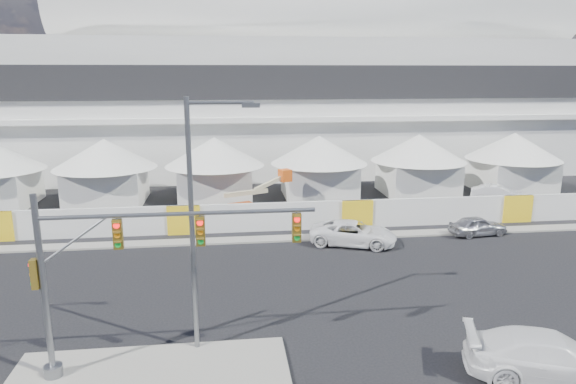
{
  "coord_description": "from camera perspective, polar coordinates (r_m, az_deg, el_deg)",
  "views": [
    {
      "loc": [
        -3.1,
        -19.48,
        10.71
      ],
      "look_at": [
        0.55,
        10.0,
        3.78
      ],
      "focal_mm": 32.0,
      "sensor_mm": 36.0,
      "label": 1
    }
  ],
  "objects": [
    {
      "name": "ground",
      "position": [
        22.45,
        1.81,
        -15.38
      ],
      "size": [
        160.0,
        160.0,
        0.0
      ],
      "primitive_type": "plane",
      "color": "black",
      "rests_on": "ground"
    },
    {
      "name": "median_island",
      "position": [
        19.83,
        -15.24,
        -19.82
      ],
      "size": [
        10.0,
        5.0,
        0.15
      ],
      "primitive_type": "cube",
      "color": "gray",
      "rests_on": "ground"
    },
    {
      "name": "far_curb",
      "position": [
        40.87,
        27.76,
        -3.54
      ],
      "size": [
        80.0,
        1.2,
        0.12
      ],
      "primitive_type": "cube",
      "color": "gray",
      "rests_on": "ground"
    },
    {
      "name": "stadium",
      "position": [
        62.13,
        3.99,
        11.93
      ],
      "size": [
        80.0,
        24.8,
        21.98
      ],
      "color": "silver",
      "rests_on": "ground"
    },
    {
      "name": "tent_row",
      "position": [
        44.28,
        -2.29,
        3.28
      ],
      "size": [
        53.4,
        8.4,
        5.4
      ],
      "color": "white",
      "rests_on": "ground"
    },
    {
      "name": "hoarding_fence",
      "position": [
        36.5,
        7.65,
        -2.42
      ],
      "size": [
        70.0,
        0.25,
        2.0
      ],
      "primitive_type": "cube",
      "color": "silver",
      "rests_on": "ground"
    },
    {
      "name": "sedan_silver",
      "position": [
        36.88,
        20.35,
        -3.54
      ],
      "size": [
        1.94,
        3.98,
        1.31
      ],
      "primitive_type": "imported",
      "rotation": [
        0.0,
        0.0,
        1.68
      ],
      "color": "#ADAEB2",
      "rests_on": "ground"
    },
    {
      "name": "pickup_curb",
      "position": [
        32.97,
        7.27,
        -4.56
      ],
      "size": [
        4.19,
        5.98,
        1.51
      ],
      "primitive_type": "imported",
      "rotation": [
        0.0,
        0.0,
        1.23
      ],
      "color": "white",
      "rests_on": "ground"
    },
    {
      "name": "pickup_near",
      "position": [
        21.26,
        27.18,
        -16.06
      ],
      "size": [
        4.13,
        6.35,
        1.71
      ],
      "primitive_type": "imported",
      "rotation": [
        0.0,
        0.0,
        1.25
      ],
      "color": "white",
      "rests_on": "ground"
    },
    {
      "name": "lot_car_a",
      "position": [
        46.94,
        22.27,
        -0.17
      ],
      "size": [
        3.35,
        4.52,
        1.42
      ],
      "primitive_type": "imported",
      "rotation": [
        0.0,
        0.0,
        1.08
      ],
      "color": "silver",
      "rests_on": "ground"
    },
    {
      "name": "lot_car_b",
      "position": [
        45.24,
        26.42,
        -1.09
      ],
      "size": [
        3.0,
        4.23,
        1.34
      ],
      "primitive_type": "imported",
      "rotation": [
        0.0,
        0.0,
        1.98
      ],
      "color": "black",
      "rests_on": "ground"
    },
    {
      "name": "traffic_mast",
      "position": [
        19.0,
        -19.3,
        -8.57
      ],
      "size": [
        9.74,
        0.65,
        6.68
      ],
      "color": "slate",
      "rests_on": "median_island"
    },
    {
      "name": "streetlight_median",
      "position": [
        19.35,
        -9.94,
        -1.95
      ],
      "size": [
        2.7,
        0.27,
        9.74
      ],
      "color": "gray",
      "rests_on": "median_island"
    },
    {
      "name": "boom_lift",
      "position": [
        38.62,
        -5.21,
        -1.64
      ],
      "size": [
        6.85,
        2.64,
        3.35
      ],
      "rotation": [
        0.0,
        0.0,
        0.39
      ],
      "color": "#F25C16",
      "rests_on": "ground"
    }
  ]
}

